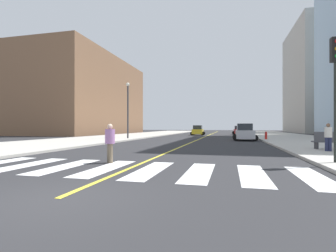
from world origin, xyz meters
name	(u,v)px	position (x,y,z in m)	size (l,w,h in m)	color
ground_plane	(57,199)	(0.00, 0.00, 0.00)	(220.00, 220.00, 0.00)	#28282B
sidewalk_kerb_east	(328,144)	(12.20, 20.00, 0.07)	(10.00, 120.00, 0.15)	#B2ADA3
sidewalk_kerb_west	(82,140)	(-12.20, 20.00, 0.07)	(10.00, 120.00, 0.15)	#B2ADA3
crosswalk_paint	(128,169)	(0.00, 4.00, 0.01)	(13.50, 4.00, 0.01)	silver
lane_divider_paint	(208,136)	(0.00, 40.00, 0.01)	(0.16, 80.00, 0.01)	yellow
parking_garage_concrete	(330,79)	(28.87, 67.87, 13.85)	(18.00, 24.00, 27.70)	#B2ADA3
low_rise_brick_west	(86,97)	(-27.87, 45.83, 8.37)	(16.00, 32.00, 16.74)	brown
car_silver_nearest	(245,133)	(5.45, 25.58, 0.91)	(2.73, 4.37, 1.95)	#B7B7BC
car_yellow_second	(198,131)	(-1.97, 41.64, 0.85)	(2.61, 4.12, 1.82)	gold
car_red_third	(238,130)	(5.50, 48.00, 0.82)	(2.51, 3.96, 1.75)	red
traffic_light_near_corner	(336,75)	(7.96, 6.71, 3.72)	(0.36, 0.41, 5.11)	black
park_bench	(328,141)	(9.91, 13.26, 0.69)	(1.84, 0.69, 1.12)	#47474C
pedestrian_crossing	(110,141)	(-1.40, 5.31, 0.96)	(0.43, 0.43, 1.73)	brown
pedestrian_waiting_east	(328,136)	(9.44, 11.86, 1.06)	(0.41, 0.41, 1.65)	#232847
fire_hydrant	(266,135)	(7.85, 26.07, 0.58)	(0.26, 0.26, 0.89)	red
street_lamp	(128,105)	(-8.63, 24.43, 4.29)	(0.44, 0.44, 6.96)	#38383D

